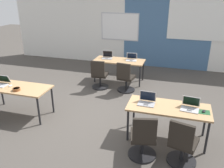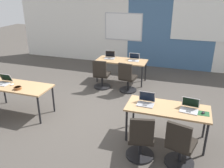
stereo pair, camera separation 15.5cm
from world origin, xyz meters
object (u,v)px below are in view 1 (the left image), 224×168
Objects in this scene: mouse_near_left_end at (10,86)px; chair_near_right_inner at (143,140)px; laptop_near_left_end at (1,83)px; laptop_near_right_inner at (147,101)px; desk_near_left at (17,89)px; chair_near_right_end at (182,146)px; laptop_far_right at (131,59)px; snack_bowl at (16,89)px; mouse_near_right_end at (204,111)px; desk_near_right at (168,109)px; desk_far_center at (119,62)px; chair_far_right at (125,80)px; laptop_far_left at (107,57)px; laptop_near_right_end at (190,107)px; chair_far_left at (99,77)px.

chair_near_right_inner is at bearing -12.51° from mouse_near_left_end.
laptop_near_right_inner is at bearing -1.13° from laptop_near_left_end.
desk_near_left is at bearing -178.01° from laptop_near_right_inner.
chair_near_right_end is 2.56× the size of laptop_far_right.
snack_bowl is (0.14, -0.18, 0.10)m from desk_near_left.
mouse_near_right_end is 4.01m from snack_bowl.
desk_near_right is 3.92m from laptop_near_left_end.
desk_near_left is 4.74× the size of laptop_near_left_end.
chair_near_right_inner is 2.56× the size of laptop_far_right.
desk_far_center is at bearing 61.66° from snack_bowl.
chair_near_right_inner is at bearing 117.07° from chair_far_right.
chair_near_right_inner is 1.00× the size of chair_far_right.
laptop_far_left reaches higher than chair_near_right_inner.
laptop_near_left_end is at bearing 179.91° from desk_near_right.
laptop_near_right_end is at bearing -56.08° from laptop_far_left.
laptop_near_right_end is 0.40× the size of chair_far_left.
chair_near_right_end is 3.23m from chair_far_right.
desk_near_left is 1.00× the size of desk_far_center.
laptop_near_left_end reaches higher than desk_near_right.
snack_bowl is at bearing 57.35° from chair_far_left.
laptop_far_right is at bearing 14.08° from desk_far_center.
laptop_near_left_end is 3.17× the size of mouse_near_left_end.
laptop_near_right_inner is 0.37× the size of chair_far_left.
desk_near_right is 1.74× the size of chair_far_right.
laptop_near_right_inner is at bearing -64.66° from desk_far_center.
laptop_near_right_inner reaches higher than laptop_near_right_end.
desk_near_left is 2.46m from chair_far_left.
laptop_near_right_end is at bearing 3.16° from snack_bowl.
laptop_near_right_inner reaches higher than laptop_far_right.
chair_near_right_inner is 3.66m from laptop_near_left_end.
mouse_near_right_end is 2.90m from chair_far_right.
laptop_near_right_inner is at bearing 126.01° from chair_far_left.
mouse_near_left_end is at bearing -133.58° from laptop_far_right.
desk_far_center is 9.01× the size of snack_bowl.
desk_far_center is 3.82m from chair_near_right_inner.
laptop_near_right_end reaches higher than laptop_near_left_end.
desk_far_center is at bearing -54.68° from chair_far_right.
laptop_near_right_inner is 0.83m from laptop_near_right_end.
laptop_near_right_inner is (1.32, -2.78, 0.11)m from desk_far_center.
desk_near_right is 1.74× the size of chair_far_left.
mouse_near_left_end is 0.12× the size of chair_far_right.
desk_far_center is at bearing -171.48° from laptop_far_right.
chair_far_right is (-1.35, 2.05, -0.28)m from desk_near_right.
laptop_near_right_inner reaches higher than desk_far_center.
laptop_near_right_end is 2.70m from chair_far_right.
chair_far_right is at bearing 37.08° from laptop_near_left_end.
chair_near_right_end is 1.00× the size of chair_far_left.
desk_far_center is at bearing 57.99° from desk_near_left.
laptop_far_right is at bearing -81.36° from chair_far_right.
laptop_near_left_end is (-3.92, 0.01, 0.11)m from desk_near_right.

